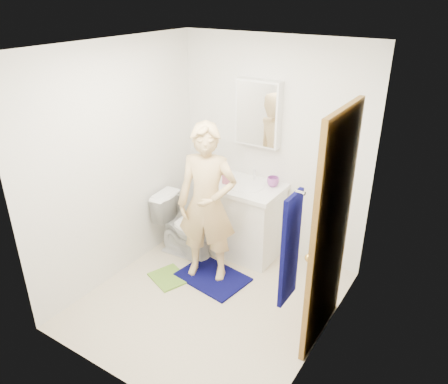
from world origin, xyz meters
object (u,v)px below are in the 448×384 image
(medicine_cabinet, at_px, (258,113))
(toilet, at_px, (186,226))
(vanity_cabinet, at_px, (245,222))
(soap_dispenser, at_px, (227,176))
(towel, at_px, (290,249))
(man, at_px, (207,204))
(toothbrush_cup, at_px, (273,182))

(medicine_cabinet, relative_size, toilet, 0.98)
(vanity_cabinet, height_order, soap_dispenser, soap_dispenser)
(towel, distance_m, man, 1.61)
(vanity_cabinet, relative_size, medicine_cabinet, 1.14)
(soap_dispenser, xyz_separation_m, man, (0.11, -0.54, -0.09))
(towel, relative_size, toothbrush_cup, 6.05)
(medicine_cabinet, height_order, soap_dispenser, medicine_cabinet)
(soap_dispenser, height_order, man, man)
(towel, relative_size, man, 0.48)
(man, bearing_deg, vanity_cabinet, 61.74)
(man, bearing_deg, toothbrush_cup, 45.82)
(vanity_cabinet, distance_m, towel, 2.08)
(vanity_cabinet, xyz_separation_m, toilet, (-0.55, -0.38, -0.04))
(toilet, bearing_deg, vanity_cabinet, -59.76)
(vanity_cabinet, xyz_separation_m, medicine_cabinet, (0.00, 0.22, 1.20))
(medicine_cabinet, bearing_deg, man, -97.05)
(medicine_cabinet, height_order, toilet, medicine_cabinet)
(medicine_cabinet, distance_m, soap_dispenser, 0.75)
(toothbrush_cup, bearing_deg, soap_dispenser, -156.27)
(medicine_cabinet, xyz_separation_m, toothbrush_cup, (0.25, -0.09, -0.70))
(vanity_cabinet, bearing_deg, towel, -51.53)
(vanity_cabinet, distance_m, toothbrush_cup, 0.58)
(towel, xyz_separation_m, toothbrush_cup, (-0.93, 1.62, -0.35))
(medicine_cabinet, distance_m, man, 1.12)
(toilet, bearing_deg, towel, -127.07)
(vanity_cabinet, xyz_separation_m, toothbrush_cup, (0.25, 0.14, 0.50))
(vanity_cabinet, bearing_deg, man, -99.65)
(towel, xyz_separation_m, man, (-1.28, 0.89, -0.40))
(vanity_cabinet, distance_m, man, 0.76)
(medicine_cabinet, bearing_deg, towel, -55.39)
(man, bearing_deg, soap_dispenser, 82.56)
(towel, distance_m, toothbrush_cup, 1.90)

